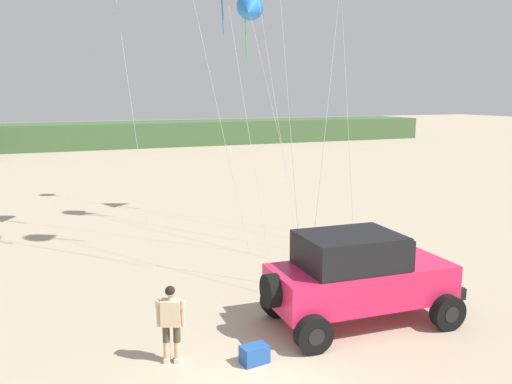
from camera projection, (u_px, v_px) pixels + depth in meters
dune_ridge at (34, 137)px, 54.59m from camera, size 90.00×7.39×2.55m
jeep at (359, 276)px, 12.96m from camera, size 4.92×2.62×2.26m
person_watching at (171, 320)px, 11.08m from camera, size 0.58×0.42×1.67m
cooler_box at (255, 354)px, 11.18m from camera, size 0.60×0.43×0.38m
kite_green_box at (249, 10)px, 22.89m from camera, size 1.71×4.17×9.86m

